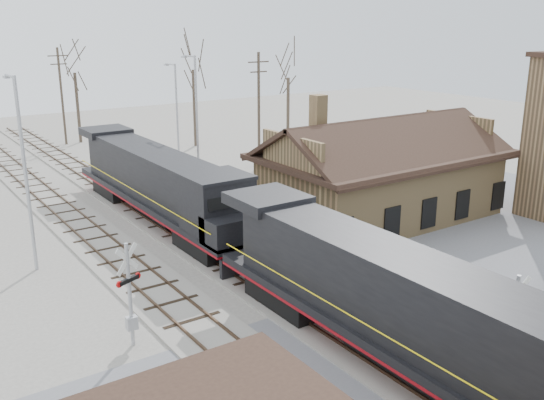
% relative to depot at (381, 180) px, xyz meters
% --- Properties ---
extents(ground, '(140.00, 140.00, 0.00)m').
position_rel_depot_xyz_m(ground, '(-11.99, -12.00, -2.41)').
color(ground, '#A29D92').
rests_on(ground, ground).
extents(road, '(60.00, 9.00, 0.03)m').
position_rel_depot_xyz_m(road, '(-11.99, -12.00, -2.39)').
color(road, slate).
rests_on(road, ground).
extents(track_main, '(3.40, 90.00, 0.24)m').
position_rel_depot_xyz_m(track_main, '(-11.99, 3.00, -2.34)').
color(track_main, '#A29D92').
rests_on(track_main, ground).
extents(track_siding, '(3.40, 90.00, 0.24)m').
position_rel_depot_xyz_m(track_siding, '(-16.49, 3.00, -2.34)').
color(track_siding, '#A29D92').
rests_on(track_siding, ground).
extents(depot, '(15.20, 9.31, 7.90)m').
position_rel_depot_xyz_m(depot, '(0.00, 0.00, 0.00)').
color(depot, '#9E8051').
rests_on(depot, ground).
extents(locomotive_lead, '(3.10, 20.76, 4.61)m').
position_rel_depot_xyz_m(locomotive_lead, '(-11.99, -14.38, 0.02)').
color(locomotive_lead, black).
rests_on(locomotive_lead, ground).
extents(locomotive_trailing, '(3.10, 20.76, 4.36)m').
position_rel_depot_xyz_m(locomotive_trailing, '(-11.99, 6.66, 0.02)').
color(locomotive_trailing, black).
rests_on(locomotive_trailing, ground).
extents(crossbuck_near, '(1.18, 0.32, 4.17)m').
position_rel_depot_xyz_m(crossbuck_near, '(-9.71, -16.24, -0.46)').
color(crossbuck_near, '#A5A8AD').
rests_on(crossbuck_near, ground).
extents(crossbuck_far, '(1.14, 0.54, 4.22)m').
position_rel_depot_xyz_m(crossbuck_far, '(-19.21, -6.32, -0.44)').
color(crossbuck_far, '#A5A8AD').
rests_on(crossbuck_far, ground).
extents(streetlight_a, '(0.25, 2.04, 9.68)m').
position_rel_depot_xyz_m(streetlight_a, '(-20.40, 3.65, 2.98)').
color(streetlight_a, '#A5A8AD').
rests_on(streetlight_a, ground).
extents(streetlight_b, '(0.25, 2.04, 9.74)m').
position_rel_depot_xyz_m(streetlight_b, '(-6.21, 13.00, 3.00)').
color(streetlight_b, '#A5A8AD').
rests_on(streetlight_b, ground).
extents(streetlight_c, '(0.25, 2.04, 8.66)m').
position_rel_depot_xyz_m(streetlight_c, '(-4.24, 20.46, 2.46)').
color(streetlight_c, '#A5A8AD').
rests_on(streetlight_c, ground).
extents(utility_pole_b, '(2.00, 0.24, 9.59)m').
position_rel_depot_xyz_m(utility_pole_b, '(-9.60, 35.31, 2.61)').
color(utility_pole_b, '#382D23').
rests_on(utility_pole_b, ground).
extents(utility_pole_c, '(2.00, 0.24, 9.63)m').
position_rel_depot_xyz_m(utility_pole_c, '(1.25, 16.00, 2.63)').
color(utility_pole_c, '#382D23').
rests_on(utility_pole_c, ground).
extents(tree_c, '(4.72, 4.72, 11.56)m').
position_rel_depot_xyz_m(tree_c, '(-8.06, 35.51, 5.83)').
color(tree_c, '#382D23').
rests_on(tree_c, ground).
extents(tree_d, '(5.01, 5.01, 12.27)m').
position_rel_depot_xyz_m(tree_d, '(0.92, 27.14, 6.33)').
color(tree_d, '#382D23').
rests_on(tree_d, ground).
extents(tree_e, '(4.41, 4.41, 10.80)m').
position_rel_depot_xyz_m(tree_e, '(9.50, 23.20, 5.28)').
color(tree_e, '#382D23').
rests_on(tree_e, ground).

